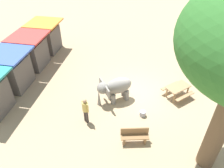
{
  "coord_description": "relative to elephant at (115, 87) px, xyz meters",
  "views": [
    {
      "loc": [
        -10.91,
        -0.48,
        8.92
      ],
      "look_at": [
        -0.42,
        1.51,
        0.8
      ],
      "focal_mm": 34.17,
      "sensor_mm": 36.0,
      "label": 1
    }
  ],
  "objects": [
    {
      "name": "elephant",
      "position": [
        0.0,
        0.0,
        0.0
      ],
      "size": [
        1.98,
        2.15,
        1.56
      ],
      "rotation": [
        0.0,
        0.0,
        2.16
      ],
      "color": "gray",
      "rests_on": "ground_plane"
    },
    {
      "name": "ground_plane",
      "position": [
        0.97,
        -1.22,
        -1.0
      ],
      "size": [
        60.0,
        60.0,
        0.0
      ],
      "primitive_type": "plane",
      "color": "tan"
    },
    {
      "name": "market_stall_blue",
      "position": [
        0.19,
        6.86,
        0.14
      ],
      "size": [
        2.5,
        2.5,
        2.52
      ],
      "color": "#59514C",
      "rests_on": "ground_plane"
    },
    {
      "name": "picnic_table_far",
      "position": [
        1.08,
        -3.81,
        -0.41
      ],
      "size": [
        2.11,
        2.11,
        0.78
      ],
      "rotation": [
        0.0,
        0.0,
        2.33
      ],
      "color": "#9E7A51",
      "rests_on": "ground_plane"
    },
    {
      "name": "picnic_table_near",
      "position": [
        4.3,
        -5.57,
        -0.41
      ],
      "size": [
        2.02,
        2.01,
        0.78
      ],
      "rotation": [
        0.0,
        0.0,
        5.79
      ],
      "color": "brown",
      "rests_on": "ground_plane"
    },
    {
      "name": "market_stall_orange",
      "position": [
        5.39,
        6.86,
        0.14
      ],
      "size": [
        2.5,
        2.5,
        2.52
      ],
      "color": "#59514C",
      "rests_on": "ground_plane"
    },
    {
      "name": "person_handler",
      "position": [
        -2.07,
        1.25,
        -0.05
      ],
      "size": [
        0.32,
        0.44,
        1.62
      ],
      "rotation": [
        0.0,
        0.0,
        -0.58
      ],
      "color": "#3F3833",
      "rests_on": "ground_plane"
    },
    {
      "name": "wooden_bench",
      "position": [
        -2.97,
        -1.52,
        -0.53
      ],
      "size": [
        0.7,
        1.45,
        0.88
      ],
      "rotation": [
        0.0,
        0.0,
        1.8
      ],
      "color": "olive",
      "rests_on": "ground_plane"
    },
    {
      "name": "feed_bucket",
      "position": [
        -1.06,
        -1.81,
        -0.84
      ],
      "size": [
        0.36,
        0.36,
        0.32
      ],
      "primitive_type": "cylinder",
      "color": "gray",
      "rests_on": "ground_plane"
    },
    {
      "name": "market_stall_red",
      "position": [
        2.79,
        6.86,
        0.14
      ],
      "size": [
        2.5,
        2.5,
        2.52
      ],
      "color": "#59514C",
      "rests_on": "ground_plane"
    }
  ]
}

